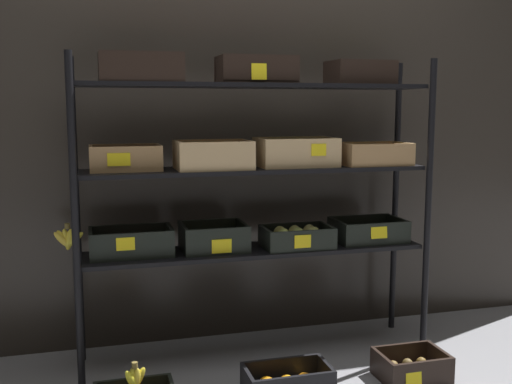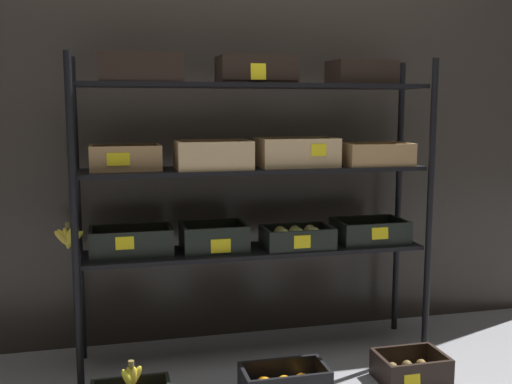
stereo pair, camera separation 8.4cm
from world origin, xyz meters
name	(u,v)px [view 1 (the left image)]	position (x,y,z in m)	size (l,w,h in m)	color
ground_plane	(256,355)	(0.00, 0.00, 0.00)	(10.00, 10.00, 0.00)	gray
storefront_wall	(238,94)	(0.00, 0.37, 1.29)	(4.07, 0.12, 2.58)	#2D2823
display_rack	(255,171)	(0.00, 0.00, 0.92)	(1.79, 0.37, 1.46)	black
crate_ground_kiwi	(411,368)	(0.61, -0.45, 0.05)	(0.30, 0.23, 0.13)	black
banana_bunch_loose	(135,378)	(-0.62, -0.45, 0.16)	(0.10, 0.05, 0.12)	brown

